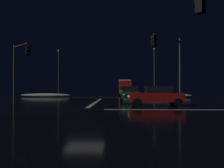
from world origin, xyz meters
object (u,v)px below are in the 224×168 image
object	(u,v)px
sedan_white	(127,92)
streetlamp_left_far	(59,69)
traffic_signal_ne	(170,56)
box_truck	(125,86)
sedan_gray	(129,92)
traffic_signal_nw	(20,61)
streetlamp_right_far	(154,68)
sedan_green	(130,94)
sedan_red_crossing	(156,96)
sedan_orange	(124,91)

from	to	relation	value
sedan_white	streetlamp_left_far	world-z (taller)	streetlamp_left_far
streetlamp_left_far	traffic_signal_ne	bearing A→B (deg)	-54.24
sedan_white	box_truck	bearing A→B (deg)	89.91
sedan_gray	traffic_signal_nw	world-z (taller)	traffic_signal_nw
traffic_signal_nw	streetlamp_right_far	size ratio (longest dim) A/B	0.66
sedan_green	traffic_signal_nw	size ratio (longest dim) A/B	0.74
streetlamp_right_far	streetlamp_left_far	world-z (taller)	streetlamp_right_far
sedan_gray	traffic_signal_ne	bearing A→B (deg)	-67.04
sedan_red_crossing	box_truck	bearing A→B (deg)	92.75
sedan_white	box_truck	size ratio (longest dim) A/B	0.52
traffic_signal_nw	streetlamp_left_far	xyz separation A→B (m)	(-1.69, 22.19, 1.01)
sedan_gray	sedan_white	size ratio (longest dim) A/B	1.00
sedan_white	traffic_signal_nw	distance (m)	18.68
box_truck	sedan_red_crossing	bearing A→B (deg)	-87.25
sedan_green	sedan_white	bearing A→B (deg)	88.90
traffic_signal_ne	streetlamp_left_far	size ratio (longest dim) A/B	0.74
sedan_orange	sedan_red_crossing	world-z (taller)	same
traffic_signal_ne	traffic_signal_nw	distance (m)	14.53
traffic_signal_ne	traffic_signal_nw	size ratio (longest dim) A/B	1.10
sedan_green	traffic_signal_ne	distance (m)	5.78
sedan_green	traffic_signal_nw	xyz separation A→B (m)	(-10.86, -2.28, 3.20)
sedan_gray	sedan_white	world-z (taller)	same
sedan_orange	traffic_signal_nw	world-z (taller)	traffic_signal_nw
sedan_gray	traffic_signal_nw	bearing A→B (deg)	-143.94
sedan_green	sedan_red_crossing	size ratio (longest dim) A/B	1.00
box_truck	sedan_red_crossing	xyz separation A→B (m)	(1.53, -31.82, -0.91)
sedan_white	traffic_signal_ne	bearing A→B (deg)	-77.15
sedan_red_crossing	streetlamp_right_far	world-z (taller)	streetlamp_right_far
sedan_red_crossing	traffic_signal_nw	size ratio (longest dim) A/B	0.74
box_truck	traffic_signal_nw	size ratio (longest dim) A/B	1.41
sedan_orange	streetlamp_left_far	world-z (taller)	streetlamp_left_far
sedan_red_crossing	traffic_signal_nw	xyz separation A→B (m)	(-12.64, 3.99, 3.20)
traffic_signal_nw	sedan_red_crossing	bearing A→B (deg)	-17.52
sedan_gray	streetlamp_left_far	world-z (taller)	streetlamp_left_far
traffic_signal_ne	traffic_signal_nw	bearing A→B (deg)	178.76
sedan_white	traffic_signal_nw	size ratio (longest dim) A/B	0.74
sedan_white	traffic_signal_ne	xyz separation A→B (m)	(3.42, -15.00, 3.64)
sedan_orange	streetlamp_left_far	distance (m)	13.29
sedan_orange	streetlamp_right_far	size ratio (longest dim) A/B	0.49
sedan_white	streetlamp_right_far	size ratio (longest dim) A/B	0.49
sedan_green	traffic_signal_ne	bearing A→B (deg)	-35.30
streetlamp_right_far	sedan_green	bearing A→B (deg)	-105.89
box_truck	sedan_red_crossing	size ratio (longest dim) A/B	1.91
box_truck	sedan_green	bearing A→B (deg)	-90.58
sedan_red_crossing	traffic_signal_ne	size ratio (longest dim) A/B	0.67
sedan_red_crossing	traffic_signal_nw	distance (m)	13.64
sedan_green	streetlamp_right_far	distance (m)	21.16
sedan_gray	box_truck	distance (m)	19.85
traffic_signal_ne	sedan_white	bearing A→B (deg)	102.85
traffic_signal_nw	sedan_orange	bearing A→B (deg)	62.25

